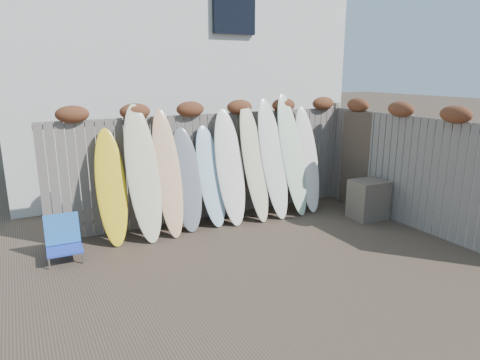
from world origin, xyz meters
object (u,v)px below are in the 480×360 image
lattice_panel (370,162)px  surfboard_0 (111,187)px  wooden_crate (368,199)px  beach_chair (63,239)px

lattice_panel → surfboard_0: size_ratio=1.01×
surfboard_0 → wooden_crate: bearing=-9.9°
beach_chair → surfboard_0: size_ratio=0.34×
beach_chair → wooden_crate: bearing=-8.0°
wooden_crate → surfboard_0: size_ratio=0.38×
beach_chair → wooden_crate: (5.40, -0.76, 0.06)m
beach_chair → wooden_crate: 5.45m
beach_chair → wooden_crate: size_ratio=0.90×
lattice_panel → surfboard_0: 5.02m
beach_chair → surfboard_0: bearing=22.4°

